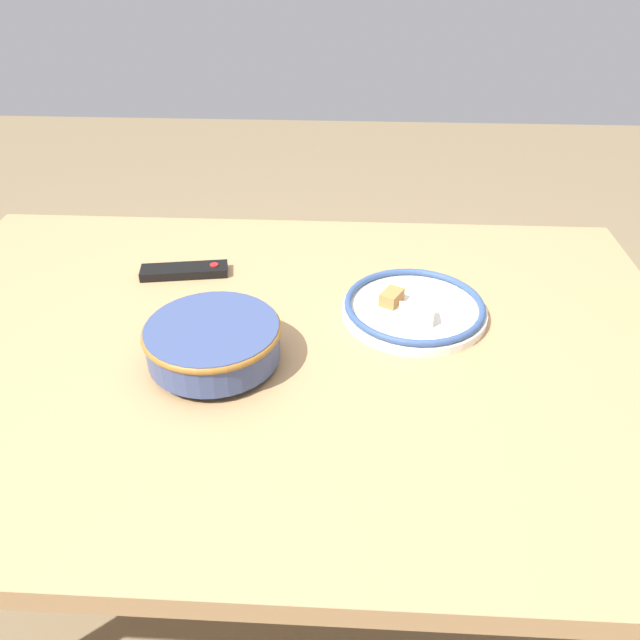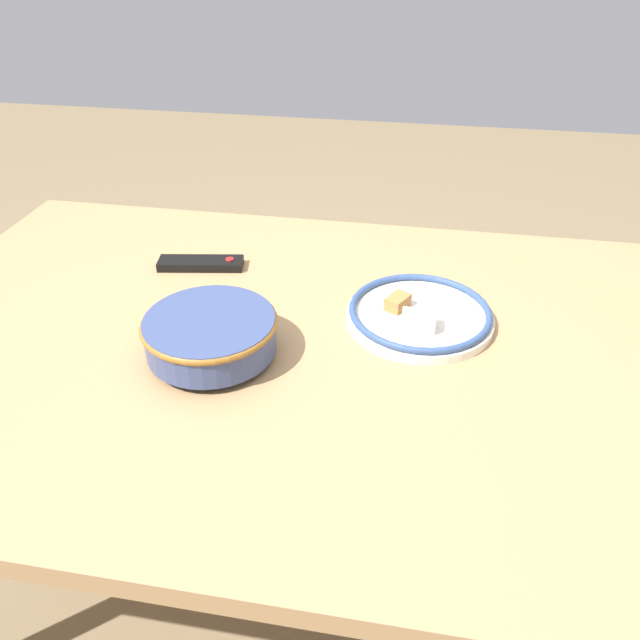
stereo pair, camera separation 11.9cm
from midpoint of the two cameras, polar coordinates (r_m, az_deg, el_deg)
name	(u,v)px [view 2 (the right image)]	position (r m, az deg, el deg)	size (l,w,h in m)	color
ground_plane	(289,566)	(1.74, -0.78, -21.64)	(8.00, 8.00, 0.00)	#7F6B4C
dining_table	(280,364)	(1.25, -1.01, -4.11)	(1.60, 1.09, 0.73)	tan
noodle_bowl	(211,334)	(1.14, -7.07, -1.36)	(0.25, 0.25, 0.08)	#384775
food_plate	(419,315)	(1.27, 11.72, 0.39)	(0.29, 0.29, 0.05)	silver
tv_remote	(201,263)	(1.46, -8.56, 5.07)	(0.20, 0.08, 0.02)	black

